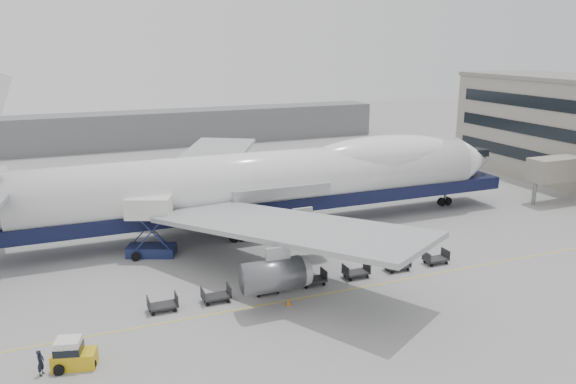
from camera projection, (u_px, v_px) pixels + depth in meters
name	position (u px, v px, depth m)	size (l,w,h in m)	color
ground	(306.00, 267.00, 52.99)	(260.00, 260.00, 0.00)	gray
apron_line	(334.00, 292.00, 47.62)	(60.00, 0.15, 0.01)	gold
hangar	(117.00, 131.00, 111.08)	(110.00, 8.00, 7.00)	slate
airliner	(268.00, 180.00, 62.50)	(67.00, 55.30, 19.98)	white
catering_truck	(150.00, 222.00, 54.99)	(5.16, 4.36, 6.03)	#19234D
baggage_tug	(72.00, 354.00, 36.49)	(3.02, 2.12, 2.00)	gold
ground_worker	(41.00, 363.00, 35.60)	(0.63, 0.41, 1.72)	black
traffic_cone	(288.00, 302.00, 45.28)	(0.34, 0.34, 0.50)	orange
dolly_0	(163.00, 305.00, 44.20)	(2.30, 1.35, 1.30)	#2D2D30
dolly_1	(216.00, 296.00, 45.77)	(2.30, 1.35, 1.30)	#2D2D30
dolly_2	(266.00, 287.00, 47.35)	(2.30, 1.35, 1.30)	#2D2D30
dolly_3	(312.00, 279.00, 48.92)	(2.30, 1.35, 1.30)	#2D2D30
dolly_4	(356.00, 272.00, 50.49)	(2.30, 1.35, 1.30)	#2D2D30
dolly_5	(397.00, 265.00, 52.07)	(2.30, 1.35, 1.30)	#2D2D30
dolly_6	(436.00, 258.00, 53.64)	(2.30, 1.35, 1.30)	#2D2D30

